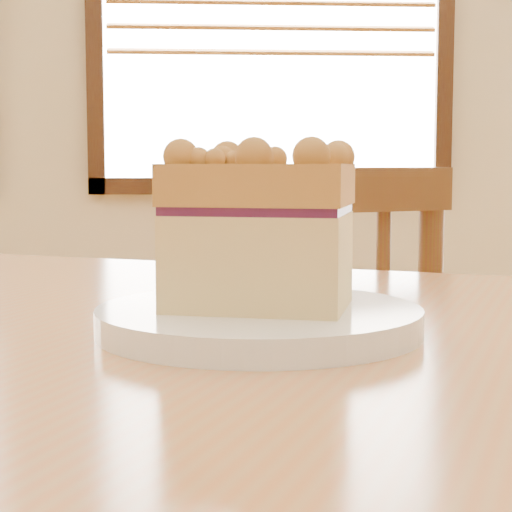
{
  "coord_description": "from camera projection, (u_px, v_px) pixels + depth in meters",
  "views": [
    {
      "loc": [
        -0.07,
        -0.32,
        0.87
      ],
      "look_at": [
        -0.02,
        0.32,
        0.8
      ],
      "focal_mm": 62.0,
      "sensor_mm": 36.0,
      "label": 1
    }
  ],
  "objects": [
    {
      "name": "plate",
      "position": [
        259.0,
        321.0,
        0.62
      ],
      "size": [
        0.23,
        0.23,
        0.02
      ],
      "color": "white",
      "rests_on": "cafe_table_main"
    },
    {
      "name": "cafe_chair_main",
      "position": [
        277.0,
        461.0,
        1.27
      ],
      "size": [
        0.51,
        0.51,
        0.87
      ],
      "rotation": [
        0.0,
        0.0,
        3.51
      ],
      "color": "#5A2D18",
      "rests_on": "ground"
    },
    {
      "name": "cafe_table_main",
      "position": [
        327.0,
        483.0,
        0.61
      ],
      "size": [
        1.39,
        1.2,
        0.75
      ],
      "rotation": [
        0.0,
        0.0,
        -0.43
      ],
      "color": "#AA7642",
      "rests_on": "ground"
    },
    {
      "name": "cake_slice",
      "position": [
        257.0,
        227.0,
        0.61
      ],
      "size": [
        0.15,
        0.12,
        0.12
      ],
      "rotation": [
        0.0,
        0.0,
        -0.28
      ],
      "color": "tan",
      "rests_on": "plate"
    }
  ]
}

